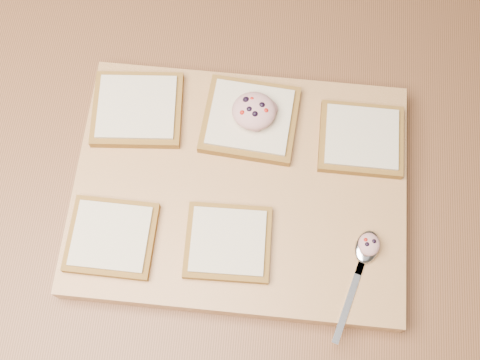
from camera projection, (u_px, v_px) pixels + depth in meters
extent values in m
plane|color=#515459|center=(223.00, 285.00, 1.71)|extent=(4.00, 4.00, 0.00)
cube|color=slate|center=(219.00, 249.00, 1.32)|extent=(1.90, 0.75, 0.84)
cube|color=brown|center=(208.00, 176.00, 0.89)|extent=(2.00, 0.80, 0.06)
cube|color=tan|center=(240.00, 189.00, 0.84)|extent=(0.45, 0.34, 0.04)
cube|color=brown|center=(138.00, 109.00, 0.85)|extent=(0.13, 0.12, 0.01)
cube|color=beige|center=(137.00, 107.00, 0.84)|extent=(0.12, 0.11, 0.00)
cube|color=brown|center=(250.00, 120.00, 0.85)|extent=(0.14, 0.13, 0.01)
cube|color=beige|center=(250.00, 117.00, 0.84)|extent=(0.12, 0.11, 0.00)
cube|color=brown|center=(361.00, 139.00, 0.84)|extent=(0.12, 0.11, 0.01)
cube|color=beige|center=(362.00, 137.00, 0.83)|extent=(0.10, 0.09, 0.00)
cube|color=brown|center=(112.00, 237.00, 0.79)|extent=(0.11, 0.10, 0.01)
cube|color=beige|center=(111.00, 236.00, 0.78)|extent=(0.10, 0.09, 0.00)
cube|color=brown|center=(228.00, 242.00, 0.78)|extent=(0.11, 0.10, 0.01)
cube|color=beige|center=(228.00, 241.00, 0.78)|extent=(0.10, 0.09, 0.00)
ellipsoid|color=#DA918C|center=(254.00, 111.00, 0.82)|extent=(0.06, 0.06, 0.03)
sphere|color=black|center=(262.00, 105.00, 0.81)|extent=(0.01, 0.01, 0.01)
sphere|color=black|center=(246.00, 100.00, 0.82)|extent=(0.01, 0.01, 0.01)
sphere|color=black|center=(255.00, 114.00, 0.81)|extent=(0.01, 0.01, 0.01)
sphere|color=black|center=(249.00, 110.00, 0.81)|extent=(0.01, 0.01, 0.01)
sphere|color=#A5140C|center=(266.00, 111.00, 0.81)|extent=(0.01, 0.01, 0.01)
sphere|color=#A5140C|center=(252.00, 99.00, 0.82)|extent=(0.01, 0.01, 0.01)
sphere|color=#A5140C|center=(242.00, 113.00, 0.81)|extent=(0.01, 0.01, 0.01)
ellipsoid|color=silver|center=(367.00, 247.00, 0.78)|extent=(0.04, 0.05, 0.01)
cube|color=silver|center=(361.00, 264.00, 0.78)|extent=(0.02, 0.03, 0.00)
cube|color=silver|center=(349.00, 300.00, 0.76)|extent=(0.04, 0.11, 0.00)
ellipsoid|color=#DA918C|center=(369.00, 244.00, 0.77)|extent=(0.03, 0.03, 0.02)
sphere|color=black|center=(374.00, 242.00, 0.77)|extent=(0.01, 0.01, 0.01)
sphere|color=black|center=(367.00, 244.00, 0.77)|extent=(0.01, 0.01, 0.01)
sphere|color=#A5140C|center=(366.00, 240.00, 0.77)|extent=(0.01, 0.01, 0.01)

